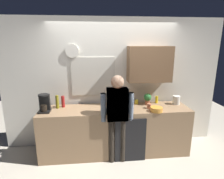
{
  "coord_description": "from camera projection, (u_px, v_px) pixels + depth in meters",
  "views": [
    {
      "loc": [
        -0.39,
        -2.95,
        2.12
      ],
      "look_at": [
        -0.07,
        0.25,
        1.3
      ],
      "focal_mm": 29.46,
      "sensor_mm": 36.0,
      "label": 1
    }
  ],
  "objects": [
    {
      "name": "dishwasher_panel",
      "position": [
        130.0,
        141.0,
        3.3
      ],
      "size": [
        0.56,
        0.02,
        0.83
      ],
      "primitive_type": "cube",
      "color": "black",
      "rests_on": "ground_plane"
    },
    {
      "name": "mixing_bowl",
      "position": [
        156.0,
        109.0,
        3.3
      ],
      "size": [
        0.22,
        0.22,
        0.08
      ],
      "primitive_type": "cylinder",
      "color": "orange",
      "rests_on": "kitchen_counter"
    },
    {
      "name": "cup_white_mug",
      "position": [
        105.0,
        109.0,
        3.27
      ],
      "size": [
        0.08,
        0.08,
        0.1
      ],
      "primitive_type": "cylinder",
      "color": "white",
      "rests_on": "kitchen_counter"
    },
    {
      "name": "person_guest",
      "position": [
        117.0,
        113.0,
        3.17
      ],
      "size": [
        0.57,
        0.22,
        1.6
      ],
      "rotation": [
        0.0,
        0.0,
        3.0
      ],
      "color": "brown",
      "rests_on": "ground_plane"
    },
    {
      "name": "ground_plane",
      "position": [
        117.0,
        160.0,
        3.41
      ],
      "size": [
        8.0,
        8.0,
        0.0
      ],
      "primitive_type": "plane",
      "color": "beige"
    },
    {
      "name": "bottle_red_vinegar",
      "position": [
        63.0,
        102.0,
        3.51
      ],
      "size": [
        0.06,
        0.06,
        0.22
      ],
      "primitive_type": "cylinder",
      "color": "maroon",
      "rests_on": "kitchen_counter"
    },
    {
      "name": "back_wall_assembly",
      "position": [
        117.0,
        81.0,
        3.75
      ],
      "size": [
        4.41,
        0.42,
        2.6
      ],
      "color": "silver",
      "rests_on": "ground_plane"
    },
    {
      "name": "kitchen_counter",
      "position": [
        115.0,
        130.0,
        3.58
      ],
      "size": [
        2.81,
        0.64,
        0.92
      ],
      "primitive_type": "cube",
      "color": "#937251",
      "rests_on": "ground_plane"
    },
    {
      "name": "bottle_dark_sauce",
      "position": [
        127.0,
        106.0,
        3.33
      ],
      "size": [
        0.06,
        0.06,
        0.18
      ],
      "primitive_type": "cylinder",
      "color": "black",
      "rests_on": "kitchen_counter"
    },
    {
      "name": "dish_soap",
      "position": [
        157.0,
        99.0,
        3.76
      ],
      "size": [
        0.06,
        0.06,
        0.18
      ],
      "color": "yellow",
      "rests_on": "kitchen_counter"
    },
    {
      "name": "storage_canister",
      "position": [
        176.0,
        100.0,
        3.68
      ],
      "size": [
        0.14,
        0.14,
        0.17
      ],
      "primitive_type": "cylinder",
      "color": "silver",
      "rests_on": "kitchen_counter"
    },
    {
      "name": "cup_yellow_cup",
      "position": [
        137.0,
        102.0,
        3.71
      ],
      "size": [
        0.07,
        0.07,
        0.09
      ],
      "primitive_type": "cylinder",
      "color": "yellow",
      "rests_on": "kitchen_counter"
    },
    {
      "name": "person_at_sink",
      "position": [
        117.0,
        113.0,
        3.17
      ],
      "size": [
        0.57,
        0.22,
        1.6
      ],
      "rotation": [
        0.0,
        0.0,
        -0.04
      ],
      "color": "black",
      "rests_on": "ground_plane"
    },
    {
      "name": "coffee_maker",
      "position": [
        44.0,
        104.0,
        3.27
      ],
      "size": [
        0.2,
        0.2,
        0.33
      ],
      "color": "black",
      "rests_on": "kitchen_counter"
    },
    {
      "name": "cup_terracotta_mug",
      "position": [
        149.0,
        106.0,
        3.45
      ],
      "size": [
        0.08,
        0.08,
        0.09
      ],
      "primitive_type": "cylinder",
      "color": "#B26647",
      "rests_on": "kitchen_counter"
    },
    {
      "name": "potted_plant",
      "position": [
        148.0,
        98.0,
        3.64
      ],
      "size": [
        0.15,
        0.15,
        0.23
      ],
      "color": "#9E5638",
      "rests_on": "kitchen_counter"
    },
    {
      "name": "bottle_olive_oil",
      "position": [
        57.0,
        102.0,
        3.45
      ],
      "size": [
        0.06,
        0.06,
        0.25
      ],
      "primitive_type": "cylinder",
      "color": "olive",
      "rests_on": "kitchen_counter"
    }
  ]
}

